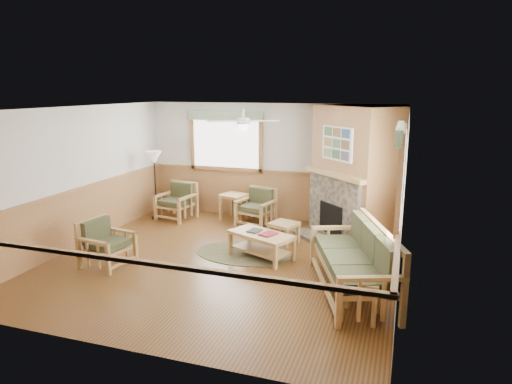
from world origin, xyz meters
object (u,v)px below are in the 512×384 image
(armchair_left, at_px, (107,243))
(end_table_chairs, at_px, (234,207))
(footstool, at_px, (284,233))
(armchair_back_right, at_px, (256,207))
(armchair_back_left, at_px, (176,201))
(sofa, at_px, (352,260))
(coffee_table, at_px, (261,246))
(end_table_sofa, at_px, (360,298))
(floor_lamp_right, at_px, (367,209))
(floor_lamp_left, at_px, (155,185))

(armchair_left, bearing_deg, end_table_chairs, -9.44)
(footstool, bearing_deg, armchair_left, -141.38)
(armchair_back_right, bearing_deg, armchair_back_left, -163.21)
(sofa, height_order, armchair_back_right, sofa)
(armchair_back_right, xyz_separation_m, coffee_table, (0.75, -1.95, -0.17))
(coffee_table, relative_size, footstool, 2.38)
(end_table_sofa, distance_m, floor_lamp_right, 2.78)
(armchair_back_right, xyz_separation_m, floor_lamp_left, (-2.41, -0.24, 0.40))
(coffee_table, height_order, floor_lamp_right, floor_lamp_right)
(armchair_back_right, bearing_deg, floor_lamp_left, -161.26)
(sofa, relative_size, armchair_back_right, 2.74)
(coffee_table, distance_m, end_table_sofa, 2.57)
(armchair_back_right, xyz_separation_m, floor_lamp_right, (2.51, -0.92, 0.40))
(sofa, xyz_separation_m, armchair_back_right, (-2.47, 2.88, -0.11))
(armchair_left, relative_size, floor_lamp_left, 0.50)
(coffee_table, distance_m, footstool, 0.91)
(armchair_back_left, height_order, armchair_left, armchair_back_left)
(armchair_back_left, height_order, end_table_chairs, armchair_back_left)
(floor_lamp_right, bearing_deg, floor_lamp_left, 172.17)
(end_table_chairs, height_order, footstool, end_table_chairs)
(sofa, bearing_deg, armchair_left, -106.67)
(armchair_left, xyz_separation_m, coffee_table, (2.43, 1.19, -0.17))
(armchair_back_left, height_order, armchair_back_right, armchair_back_left)
(armchair_back_left, xyz_separation_m, end_table_sofa, (4.62, -3.51, -0.14))
(sofa, bearing_deg, coffee_table, -138.68)
(armchair_back_right, distance_m, armchair_left, 3.56)
(end_table_sofa, bearing_deg, floor_lamp_left, 146.30)
(end_table_chairs, height_order, end_table_sofa, end_table_chairs)
(sofa, bearing_deg, floor_lamp_left, -138.58)
(floor_lamp_left, height_order, floor_lamp_right, same)
(coffee_table, distance_m, floor_lamp_right, 2.12)
(armchair_back_right, relative_size, footstool, 1.65)
(coffee_table, height_order, end_table_chairs, end_table_chairs)
(armchair_left, height_order, floor_lamp_left, floor_lamp_left)
(armchair_left, distance_m, end_table_chairs, 3.52)
(sofa, distance_m, armchair_back_left, 5.20)
(sofa, distance_m, armchair_back_right, 3.80)
(armchair_back_right, height_order, end_table_sofa, armchair_back_right)
(sofa, xyz_separation_m, end_table_chairs, (-3.08, 3.10, -0.20))
(armchair_back_right, relative_size, floor_lamp_left, 0.50)
(sofa, height_order, floor_lamp_left, floor_lamp_left)
(coffee_table, xyz_separation_m, footstool, (0.18, 0.90, -0.02))
(end_table_chairs, xyz_separation_m, floor_lamp_right, (3.12, -1.14, 0.50))
(armchair_back_left, bearing_deg, floor_lamp_left, -156.58)
(sofa, height_order, armchair_back_left, sofa)
(armchair_back_left, distance_m, armchair_back_right, 1.95)
(sofa, relative_size, floor_lamp_right, 1.38)
(armchair_left, distance_m, floor_lamp_left, 3.01)
(end_table_sofa, bearing_deg, sofa, 105.61)
(armchair_back_left, distance_m, end_table_chairs, 1.38)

